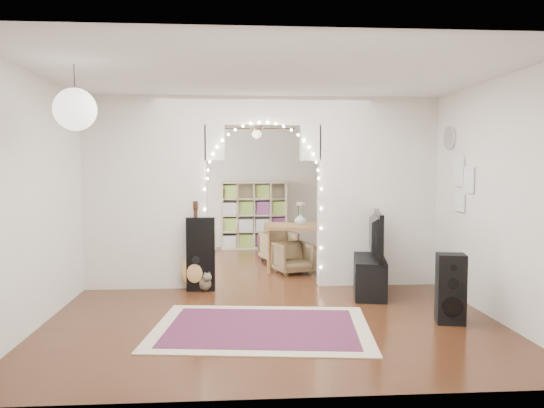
{
  "coord_description": "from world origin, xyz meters",
  "views": [
    {
      "loc": [
        -0.42,
        -7.54,
        1.71
      ],
      "look_at": [
        0.15,
        0.3,
        1.16
      ],
      "focal_mm": 35.0,
      "sensor_mm": 36.0,
      "label": 1
    }
  ],
  "objects": [
    {
      "name": "picture_frames",
      "position": [
        2.48,
        -1.0,
        1.5
      ],
      "size": [
        0.02,
        0.5,
        0.7
      ],
      "primitive_type": null,
      "color": "white",
      "rests_on": "wall_right"
    },
    {
      "name": "guitar_case",
      "position": [
        -0.87,
        -0.25,
        0.51
      ],
      "size": [
        0.39,
        0.14,
        1.02
      ],
      "primitive_type": "cube",
      "rotation": [
        0.0,
        0.0,
        -0.03
      ],
      "color": "black",
      "rests_on": "floor"
    },
    {
      "name": "wall_front",
      "position": [
        0.0,
        -3.75,
        1.35
      ],
      "size": [
        5.0,
        0.02,
        2.7
      ],
      "primitive_type": "cube",
      "color": "silver",
      "rests_on": "floor"
    },
    {
      "name": "tabby_cat",
      "position": [
        -0.81,
        -0.26,
        0.12
      ],
      "size": [
        0.25,
        0.44,
        0.29
      ],
      "rotation": [
        0.0,
        0.0,
        0.24
      ],
      "color": "brown",
      "rests_on": "floor"
    },
    {
      "name": "wall_back",
      "position": [
        0.0,
        3.75,
        1.35
      ],
      "size": [
        5.0,
        0.02,
        2.7
      ],
      "primitive_type": "cube",
      "color": "silver",
      "rests_on": "floor"
    },
    {
      "name": "divider_wall",
      "position": [
        0.0,
        0.0,
        1.42
      ],
      "size": [
        5.0,
        0.2,
        2.7
      ],
      "color": "silver",
      "rests_on": "floor"
    },
    {
      "name": "bookcase",
      "position": [
        0.01,
        3.5,
        0.71
      ],
      "size": [
        1.38,
        0.4,
        1.41
      ],
      "primitive_type": "cube",
      "rotation": [
        0.0,
        0.0,
        0.04
      ],
      "color": "#C7B990",
      "rests_on": "floor"
    },
    {
      "name": "wall_left",
      "position": [
        -2.5,
        0.0,
        1.35
      ],
      "size": [
        0.02,
        7.5,
        2.7
      ],
      "primitive_type": "cube",
      "color": "silver",
      "rests_on": "floor"
    },
    {
      "name": "floor",
      "position": [
        0.0,
        0.0,
        0.0
      ],
      "size": [
        7.5,
        7.5,
        0.0
      ],
      "primitive_type": "plane",
      "color": "black",
      "rests_on": "ground"
    },
    {
      "name": "floor_speaker",
      "position": [
        1.95,
        -1.99,
        0.38
      ],
      "size": [
        0.35,
        0.32,
        0.77
      ],
      "rotation": [
        0.0,
        0.0,
        -0.22
      ],
      "color": "black",
      "rests_on": "floor"
    },
    {
      "name": "ceiling_fan",
      "position": [
        0.0,
        2.0,
        2.4
      ],
      "size": [
        1.1,
        1.1,
        0.3
      ],
      "primitive_type": null,
      "color": "#BD7C3F",
      "rests_on": "ceiling"
    },
    {
      "name": "fairy_lights",
      "position": [
        0.0,
        -0.13,
        1.55
      ],
      "size": [
        1.64,
        0.04,
        1.6
      ],
      "primitive_type": null,
      "color": "#FFEABF",
      "rests_on": "divider_wall"
    },
    {
      "name": "dining_table",
      "position": [
        0.68,
        1.12,
        0.68
      ],
      "size": [
        1.26,
        0.9,
        0.76
      ],
      "rotation": [
        0.0,
        0.0,
        -0.09
      ],
      "color": "brown",
      "rests_on": "floor"
    },
    {
      "name": "wall_clock",
      "position": [
        2.48,
        -0.6,
        2.1
      ],
      "size": [
        0.03,
        0.31,
        0.31
      ],
      "primitive_type": "cylinder",
      "rotation": [
        0.0,
        1.57,
        0.0
      ],
      "color": "white",
      "rests_on": "wall_right"
    },
    {
      "name": "area_rug",
      "position": [
        -0.13,
        -2.03,
        0.01
      ],
      "size": [
        2.46,
        1.97,
        0.02
      ],
      "primitive_type": "cube",
      "rotation": [
        0.0,
        0.0,
        -0.12
      ],
      "color": "maroon",
      "rests_on": "floor"
    },
    {
      "name": "ceiling",
      "position": [
        0.0,
        0.0,
        2.7
      ],
      "size": [
        5.0,
        7.5,
        0.02
      ],
      "primitive_type": "cube",
      "color": "white",
      "rests_on": "wall_back"
    },
    {
      "name": "media_console",
      "position": [
        1.39,
        -0.65,
        0.25
      ],
      "size": [
        0.59,
        1.06,
        0.5
      ],
      "primitive_type": "cube",
      "rotation": [
        0.0,
        0.0,
        -0.2
      ],
      "color": "black",
      "rests_on": "floor"
    },
    {
      "name": "acoustic_guitar",
      "position": [
        -0.94,
        -0.25,
        0.46
      ],
      "size": [
        0.44,
        0.22,
        1.05
      ],
      "rotation": [
        0.0,
        0.0,
        -0.19
      ],
      "color": "tan",
      "rests_on": "floor"
    },
    {
      "name": "paper_lantern",
      "position": [
        -1.9,
        -2.4,
        2.25
      ],
      "size": [
        0.4,
        0.4,
        0.4
      ],
      "primitive_type": "sphere",
      "color": "white",
      "rests_on": "ceiling"
    },
    {
      "name": "tv",
      "position": [
        1.39,
        -0.65,
        0.81
      ],
      "size": [
        0.35,
        1.08,
        0.62
      ],
      "primitive_type": "imported",
      "rotation": [
        0.0,
        0.0,
        1.37
      ],
      "color": "black",
      "rests_on": "media_console"
    },
    {
      "name": "wall_right",
      "position": [
        2.5,
        0.0,
        1.35
      ],
      "size": [
        0.02,
        7.5,
        2.7
      ],
      "primitive_type": "cube",
      "color": "silver",
      "rests_on": "floor"
    },
    {
      "name": "flower_vase",
      "position": [
        0.68,
        1.12,
        0.85
      ],
      "size": [
        0.2,
        0.2,
        0.19
      ],
      "primitive_type": "imported",
      "rotation": [
        0.0,
        0.0,
        -0.09
      ],
      "color": "silver",
      "rests_on": "dining_table"
    },
    {
      "name": "window",
      "position": [
        -2.47,
        1.8,
        1.5
      ],
      "size": [
        0.04,
        1.2,
        1.4
      ],
      "primitive_type": "cube",
      "color": "white",
      "rests_on": "wall_left"
    },
    {
      "name": "dining_chair_right",
      "position": [
        0.39,
        1.95,
        0.27
      ],
      "size": [
        0.73,
        0.74,
        0.54
      ],
      "primitive_type": "imported",
      "rotation": [
        0.0,
        0.0,
        0.3
      ],
      "color": "brown",
      "rests_on": "floor"
    },
    {
      "name": "dining_chair_left",
      "position": [
        0.53,
        0.84,
        0.25
      ],
      "size": [
        0.67,
        0.69,
        0.5
      ],
      "primitive_type": "imported",
      "rotation": [
        0.0,
        0.0,
        0.29
      ],
      "color": "brown",
      "rests_on": "floor"
    }
  ]
}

